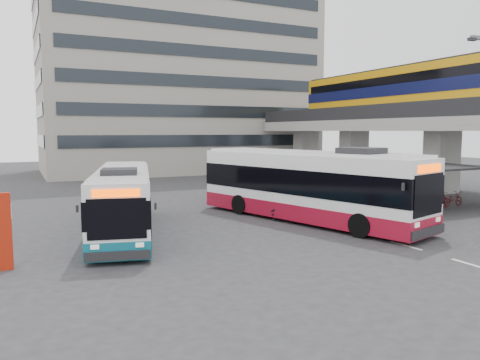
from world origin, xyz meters
name	(u,v)px	position (x,y,z in m)	size (l,w,h in m)	color
ground	(312,237)	(0.00, 0.00, 0.00)	(120.00, 120.00, 0.00)	#28282B
viaduct	(396,111)	(17.00, 12.77, 6.23)	(8.00, 32.00, 9.68)	gray
bike_shelter	(406,188)	(8.50, 3.00, 1.36)	(10.00, 4.00, 2.54)	#595B60
office_block	(178,62)	(6.00, 36.00, 12.50)	(30.00, 15.00, 25.00)	gray
road_markings	(406,246)	(2.50, -3.00, 0.01)	(0.15, 7.60, 0.01)	beige
bus_main	(306,186)	(1.86, 3.24, 1.78)	(6.32, 13.23, 3.84)	white
bus_teal	(123,201)	(-7.23, 4.29, 1.45)	(4.80, 10.84, 3.13)	white
pedestrian	(275,204)	(0.41, 3.93, 0.84)	(0.61, 0.40, 1.69)	black
sign_totem_south	(3,230)	(-11.97, 0.34, 1.33)	(0.56, 0.20, 2.58)	#A81C0A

